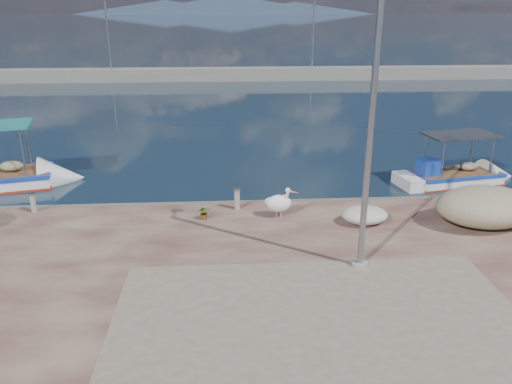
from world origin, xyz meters
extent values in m
plane|color=#162635|center=(0.00, 0.00, 0.00)|extent=(1400.00, 1400.00, 0.00)
cube|color=gray|center=(1.00, -3.00, 0.50)|extent=(9.00, 7.00, 0.01)
cube|color=gray|center=(0.00, 40.00, 0.60)|extent=(120.00, 2.20, 1.20)
cylinder|color=gray|center=(-12.00, 40.00, 4.00)|extent=(0.16, 0.16, 7.00)
cylinder|color=gray|center=(8.00, 40.00, 4.00)|extent=(0.16, 0.16, 7.00)
cone|color=#28384C|center=(-70.00, 650.00, 8.00)|extent=(220.00, 220.00, 16.00)
cone|color=#28384C|center=(10.00, 650.00, 11.00)|extent=(280.00, 280.00, 22.00)
cone|color=#28384C|center=(90.00, 650.00, 7.00)|extent=(200.00, 200.00, 14.00)
cube|color=white|center=(8.53, 7.89, 0.07)|extent=(5.28, 2.53, 0.83)
cube|color=#183A9D|center=(8.53, 7.89, 0.44)|extent=(3.89, 2.33, 0.12)
cube|color=maroon|center=(8.53, 7.89, 0.02)|extent=(3.89, 2.32, 0.10)
cube|color=#183A9D|center=(7.29, 7.66, 0.79)|extent=(0.91, 0.91, 0.61)
cube|color=#20232A|center=(8.53, 7.89, 2.05)|extent=(3.02, 2.05, 0.07)
cylinder|color=tan|center=(0.66, 3.63, 0.63)|extent=(0.03, 0.03, 0.26)
cylinder|color=tan|center=(0.78, 3.57, 0.63)|extent=(0.03, 0.03, 0.26)
ellipsoid|color=white|center=(0.72, 3.60, 0.97)|extent=(0.92, 0.77, 0.56)
cylinder|color=white|center=(0.95, 3.50, 1.25)|extent=(0.21, 0.17, 0.48)
sphere|color=white|center=(0.98, 3.48, 1.46)|extent=(0.16, 0.16, 0.16)
cone|color=#D37A52|center=(1.15, 3.41, 1.42)|extent=(0.38, 0.23, 0.12)
cylinder|color=gray|center=(2.49, 0.22, 4.00)|extent=(0.16, 0.16, 7.00)
cylinder|color=gray|center=(2.49, 0.22, 0.55)|extent=(0.44, 0.44, 0.10)
cylinder|color=gray|center=(-0.60, 4.35, 0.86)|extent=(0.18, 0.18, 0.71)
cylinder|color=gray|center=(-0.60, 4.35, 1.21)|extent=(0.24, 0.24, 0.06)
cylinder|color=gray|center=(-7.32, 4.53, 0.83)|extent=(0.17, 0.17, 0.65)
cylinder|color=gray|center=(-7.32, 4.53, 1.15)|extent=(0.22, 0.22, 0.06)
imported|color=#33722D|center=(-1.67, 3.59, 0.72)|extent=(0.45, 0.41, 0.45)
ellipsoid|color=silver|center=(3.36, 2.94, 0.77)|extent=(1.44, 1.08, 0.54)
ellipsoid|color=#BFB48E|center=(7.01, 2.58, 1.11)|extent=(3.08, 2.20, 1.21)
camera|label=1|loc=(-0.97, -11.18, 6.85)|focal=35.00mm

